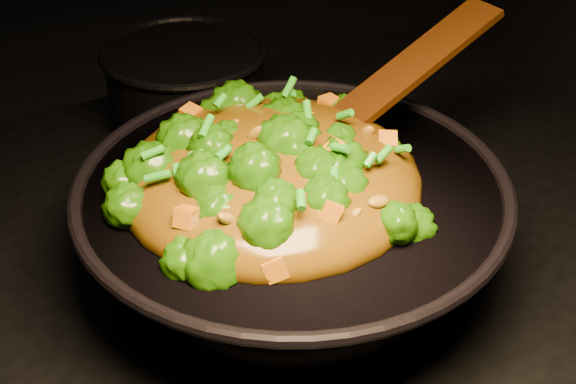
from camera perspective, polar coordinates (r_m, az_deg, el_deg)
name	(u,v)px	position (r m, az deg, el deg)	size (l,w,h in m)	color
wok	(292,232)	(0.88, 0.29, -2.89)	(0.45, 0.45, 0.13)	black
stir_fry	(270,141)	(0.81, -1.28, 3.68)	(0.32, 0.32, 0.11)	#246006
spatula	(383,89)	(0.91, 6.81, 7.25)	(0.33, 0.05, 0.01)	#3C1705
back_pot	(187,88)	(1.17, -7.20, 7.34)	(0.22, 0.22, 0.13)	black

